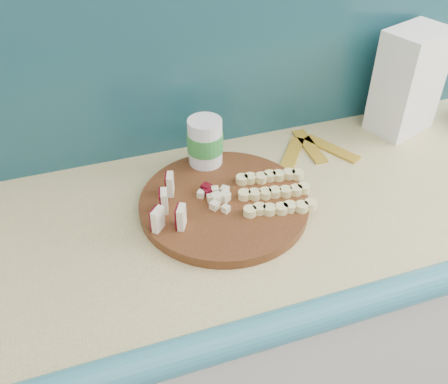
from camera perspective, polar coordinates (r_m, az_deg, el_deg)
kitchen_counter at (r=1.61m, az=19.79°, el=-10.38°), size 2.20×0.63×0.91m
backsplash at (r=1.40m, az=19.36°, el=17.89°), size 2.20×0.02×0.50m
cutting_board at (r=1.07m, az=0.00°, el=-1.30°), size 0.42×0.42×0.02m
apple_wedges at (r=1.02m, az=-6.45°, el=-1.50°), size 0.07×0.14×0.05m
apple_chunks at (r=1.06m, az=-1.26°, el=-0.59°), size 0.05×0.05×0.02m
banana_slices at (r=1.08m, az=5.83°, el=0.04°), size 0.18×0.16×0.02m
flour_bag at (r=1.37m, az=20.30°, el=11.77°), size 0.18×0.16×0.27m
canister at (r=1.15m, az=-2.16°, el=5.43°), size 0.08×0.08×0.13m
banana_peel at (r=1.27m, az=9.92°, el=4.80°), size 0.21×0.18×0.01m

